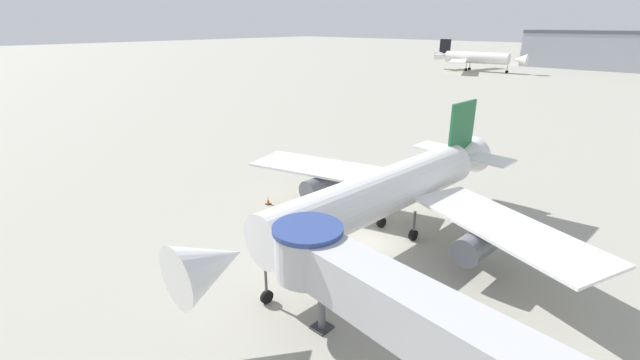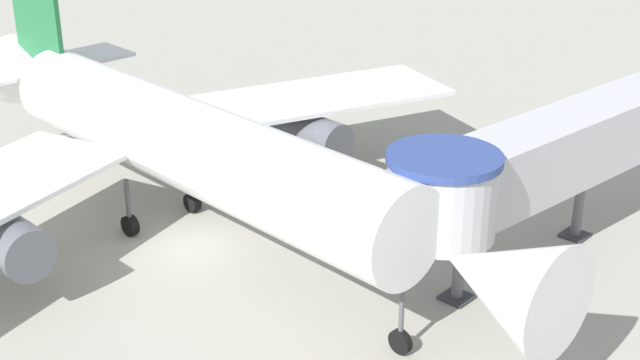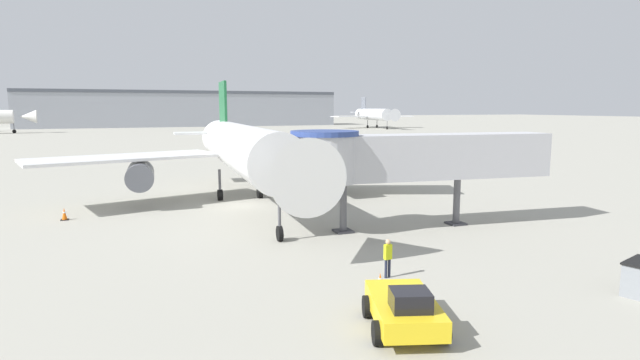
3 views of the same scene
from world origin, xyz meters
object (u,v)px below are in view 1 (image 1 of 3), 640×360
object	(u,v)px
jet_bridge	(376,293)
traffic_cone_port_wing	(268,200)
background_jet_black_tail	(475,58)
main_airplane	(384,193)

from	to	relation	value
jet_bridge	traffic_cone_port_wing	size ratio (longest dim) A/B	20.46
jet_bridge	background_jet_black_tail	bearing A→B (deg)	118.20
main_airplane	traffic_cone_port_wing	distance (m)	13.49
main_airplane	jet_bridge	size ratio (longest dim) A/B	1.92
traffic_cone_port_wing	background_jet_black_tail	world-z (taller)	background_jet_black_tail
jet_bridge	traffic_cone_port_wing	world-z (taller)	jet_bridge
main_airplane	jet_bridge	xyz separation A→B (m)	(7.66, -11.79, 0.29)
main_airplane	background_jet_black_tail	xyz separation A→B (m)	(-51.69, 133.30, 0.58)
jet_bridge	background_jet_black_tail	size ratio (longest dim) A/B	0.47
main_airplane	background_jet_black_tail	size ratio (longest dim) A/B	0.91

